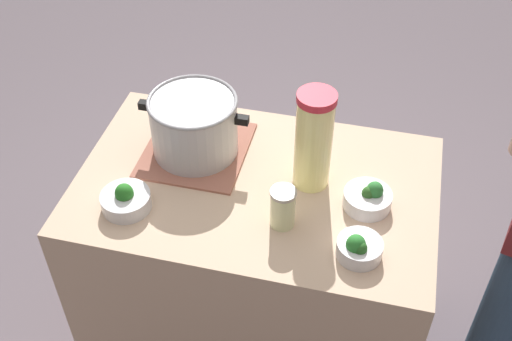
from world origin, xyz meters
name	(u,v)px	position (x,y,z in m)	size (l,w,h in m)	color
counter_slab	(256,275)	(0.00, 0.00, 0.43)	(1.05, 0.67, 0.87)	#D0B091
dish_cloth	(196,150)	(-0.21, 0.10, 0.87)	(0.31, 0.33, 0.01)	#A66552
cooking_pot	(194,124)	(-0.21, 0.10, 0.97)	(0.33, 0.27, 0.19)	#B7B7BC
lemonade_pitcher	(314,140)	(0.15, 0.05, 1.02)	(0.11, 0.11, 0.31)	#F8F196
mason_jar	(283,207)	(0.11, -0.14, 0.93)	(0.07, 0.07, 0.12)	beige
broccoli_bowl_front	(126,199)	(-0.33, -0.18, 0.90)	(0.14, 0.14, 0.08)	silver
broccoli_bowl_center	(359,248)	(0.32, -0.20, 0.90)	(0.12, 0.12, 0.08)	silver
broccoli_bowl_back	(368,198)	(0.32, -0.01, 0.89)	(0.14, 0.14, 0.08)	silver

